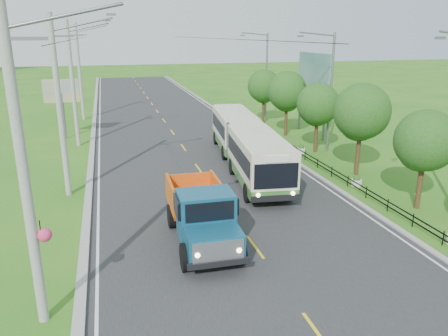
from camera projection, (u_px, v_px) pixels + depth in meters
name	position (u px, v px, depth m)	size (l,w,h in m)	color
ground	(255.00, 247.00, 19.06)	(240.00, 240.00, 0.00)	#2A6818
road	(179.00, 142.00, 37.50)	(14.00, 120.00, 0.02)	#28282B
curb_left	(92.00, 147.00, 35.69)	(0.40, 120.00, 0.15)	#9E9E99
curb_right	(258.00, 137.00, 39.27)	(0.30, 120.00, 0.10)	#9E9E99
edge_line_left	(99.00, 147.00, 35.85)	(0.12, 120.00, 0.00)	silver
edge_line_right	(253.00, 137.00, 39.16)	(0.12, 120.00, 0.00)	silver
centre_dash	(255.00, 247.00, 19.05)	(0.12, 2.20, 0.00)	yellow
railing_right	(294.00, 150.00, 33.87)	(0.04, 40.00, 0.60)	black
pole_nearest	(26.00, 176.00, 12.78)	(3.51, 0.44, 10.00)	gray
pole_near	(60.00, 107.00, 23.80)	(3.51, 0.32, 10.00)	gray
pole_mid	(73.00, 84.00, 34.87)	(3.51, 0.32, 10.00)	gray
pole_far	(80.00, 72.00, 45.94)	(3.51, 0.32, 10.00)	gray
tree_second	(424.00, 143.00, 22.45)	(3.18, 3.26, 5.30)	#382314
tree_third	(361.00, 114.00, 27.84)	(3.60, 3.62, 6.00)	#382314
tree_fourth	(318.00, 106.00, 33.50)	(3.24, 3.31, 5.40)	#382314
tree_fifth	(287.00, 93.00, 38.95)	(3.48, 3.52, 5.80)	#382314
tree_back	(264.00, 87.00, 44.55)	(3.30, 3.36, 5.50)	#382314
streetlight_mid	(329.00, 89.00, 33.17)	(3.02, 0.20, 9.07)	slate
streetlight_far	(265.00, 73.00, 46.09)	(3.02, 0.20, 9.07)	slate
planter_near	(356.00, 181.00, 26.65)	(0.64, 0.64, 0.67)	silver
planter_mid	(301.00, 149.00, 34.03)	(0.64, 0.64, 0.67)	silver
planter_far	(265.00, 129.00, 41.41)	(0.64, 0.64, 0.67)	silver
billboard_left	(62.00, 95.00, 37.69)	(3.00, 0.20, 5.20)	slate
billboard_right	(314.00, 75.00, 38.99)	(0.24, 6.00, 7.30)	slate
bus	(246.00, 141.00, 29.96)	(4.40, 16.25, 3.10)	#346A2A
dump_truck	(202.00, 211.00, 19.06)	(2.65, 6.47, 2.69)	navy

